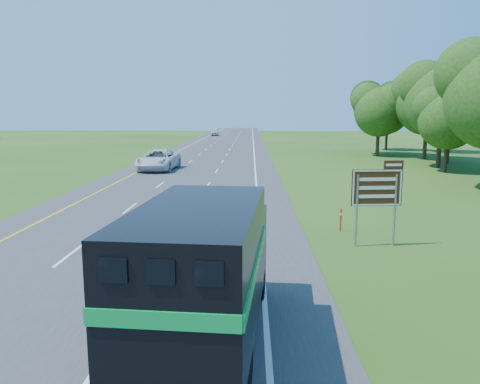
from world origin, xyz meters
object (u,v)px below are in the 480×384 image
Objects in this scene: horse_truck at (204,271)px; far_car at (215,132)px; exit_sign at (378,191)px; white_suv at (159,160)px.

far_car is (-8.22, 108.65, -1.01)m from horse_truck.
exit_sign reaches higher than horse_truck.
exit_sign is (6.14, 8.72, 0.41)m from horse_truck.
horse_truck is at bearing -88.42° from far_car.
horse_truck is 1.15× the size of white_suv.
horse_truck reaches higher than white_suv.
white_suv is at bearing 113.26° from exit_sign.
horse_truck is 108.96m from far_car.
far_car is 100.97m from exit_sign.
exit_sign is at bearing 59.62° from horse_truck.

